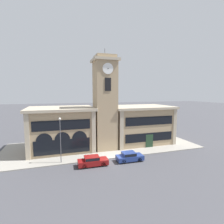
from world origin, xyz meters
TOP-DOWN VIEW (x-y plane):
  - ground_plane at (0.00, 0.00)m, footprint 300.00×300.00m
  - sidewalk_kerb at (0.00, 6.85)m, footprint 36.18×13.70m
  - clock_tower at (0.00, 5.14)m, footprint 4.47×4.47m
  - town_hall_left_wing at (-7.67, 7.44)m, footprint 11.67×9.14m
  - town_hall_right_wing at (8.14, 7.45)m, footprint 12.61×9.14m
  - parked_car_near at (-3.73, -1.55)m, footprint 4.32×1.83m
  - parked_car_mid at (1.99, -1.55)m, footprint 4.13×1.93m
  - street_lamp at (-8.02, 0.71)m, footprint 0.36×0.36m

SIDE VIEW (x-z plane):
  - ground_plane at x=0.00m, z-range 0.00..0.00m
  - sidewalk_kerb at x=0.00m, z-range 0.00..0.15m
  - parked_car_mid at x=1.99m, z-range 0.03..1.45m
  - parked_car_near at x=-3.73m, z-range 0.03..1.45m
  - town_hall_right_wing at x=8.14m, z-range 0.03..7.70m
  - town_hall_left_wing at x=-7.67m, z-range 0.03..7.81m
  - street_lamp at x=-8.02m, z-range 1.10..7.82m
  - clock_tower at x=0.00m, z-range -0.54..17.59m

